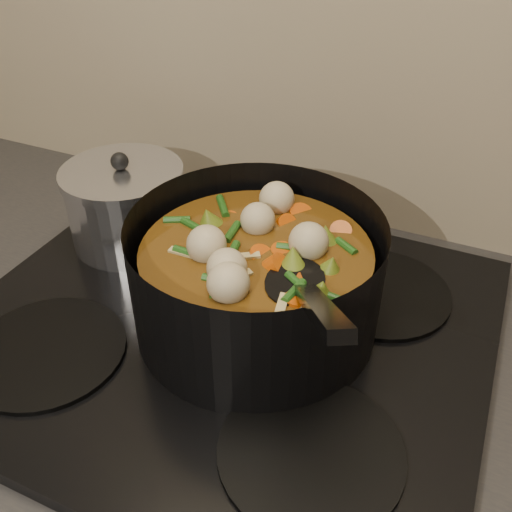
% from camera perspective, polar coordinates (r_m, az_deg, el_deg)
% --- Properties ---
extents(stovetop, '(0.62, 0.54, 0.03)m').
position_cam_1_polar(stovetop, '(0.71, -3.26, -7.06)').
color(stovetop, black).
rests_on(stovetop, counter).
extents(stockpot, '(0.35, 0.38, 0.21)m').
position_cam_1_polar(stockpot, '(0.65, 0.03, -2.33)').
color(stockpot, black).
rests_on(stockpot, stovetop).
extents(saucepan, '(0.17, 0.17, 0.14)m').
position_cam_1_polar(saucepan, '(0.83, -12.84, 4.99)').
color(saucepan, silver).
rests_on(saucepan, stovetop).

